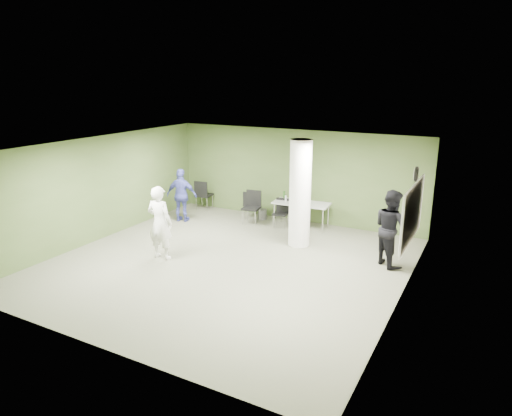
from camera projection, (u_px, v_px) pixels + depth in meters
The scene contains 17 objects.
floor at pixel (227, 264), 10.91m from camera, with size 8.00×8.00×0.00m, color #4F503F.
ceiling at pixel (225, 147), 10.13m from camera, with size 8.00×8.00×0.00m, color white.
wall_back at pixel (295, 176), 13.91m from camera, with size 8.00×0.02×2.80m, color #3F5427.
wall_left at pixel (100, 188), 12.33m from camera, with size 0.02×8.00×2.80m, color #3F5427.
wall_right_cream at pixel (405, 235), 8.71m from camera, with size 0.02×8.00×2.80m, color beige.
column at pixel (300, 194), 11.76m from camera, with size 0.56×0.56×2.80m, color silver.
whiteboard at pixel (412, 213), 9.74m from camera, with size 0.05×2.30×1.30m.
wall_clock at pixel (416, 174), 9.50m from camera, with size 0.06×0.32×0.32m.
folding_table at pixel (301, 204), 13.30m from camera, with size 1.68×0.82×1.03m.
wastebasket at pixel (262, 214), 14.28m from camera, with size 0.27×0.27×0.31m, color #4C4C4C.
chair_back_left at pixel (203, 193), 15.18m from camera, with size 0.55×0.55×0.99m.
chair_back_right at pixel (251, 203), 14.27m from camera, with size 0.48×0.48×0.87m.
chair_table_left at pixel (252, 204), 13.82m from camera, with size 0.56×0.56×0.99m.
chair_table_right at pixel (282, 210), 13.50m from camera, with size 0.47×0.47×0.84m.
woman_white at pixel (160, 223), 11.00m from camera, with size 0.66×0.44×1.82m, color silver.
man_black at pixel (391, 228), 10.62m from camera, with size 0.89×0.69×1.82m, color black.
man_blue at pixel (182, 195), 13.90m from camera, with size 0.96×0.40×1.64m, color #393F8F.
Camera 1 is at (5.37, -8.60, 4.30)m, focal length 32.00 mm.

